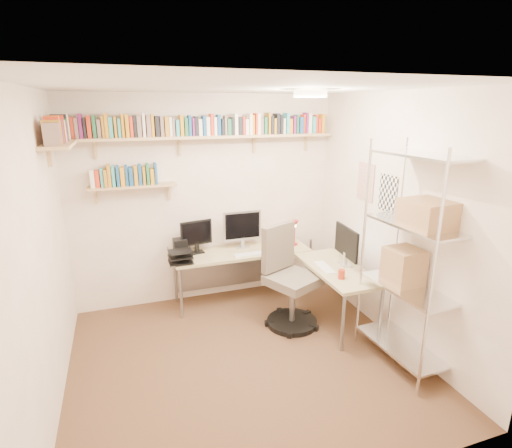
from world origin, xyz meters
The scene contains 6 objects.
ground centered at (0.00, 0.00, 0.00)m, with size 3.20×3.20×0.00m, color #4F3121.
room_shell centered at (0.00, 0.00, 1.55)m, with size 3.24×3.04×2.52m.
wall_shelves centered at (-0.42, 1.30, 2.03)m, with size 3.12×1.09×0.80m.
corner_desk centered at (0.47, 1.00, 0.64)m, with size 2.00×1.69×1.13m.
office_chair centered at (0.67, 0.51, 0.47)m, with size 0.66×0.67×1.12m.
wire_rack centered at (1.42, -0.50, 1.16)m, with size 0.49×0.92×2.08m.
Camera 1 is at (-0.98, -3.18, 2.35)m, focal length 28.00 mm.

